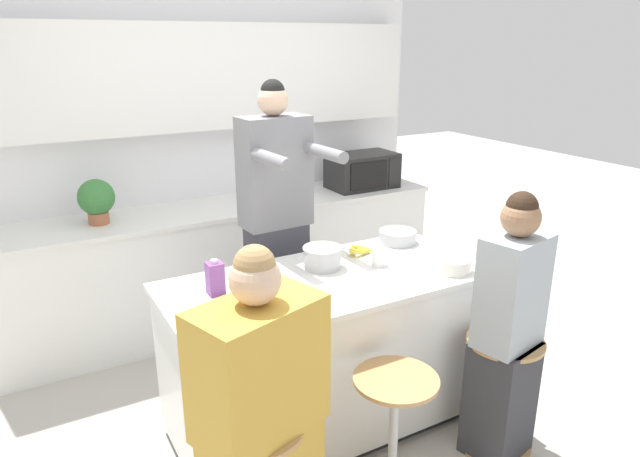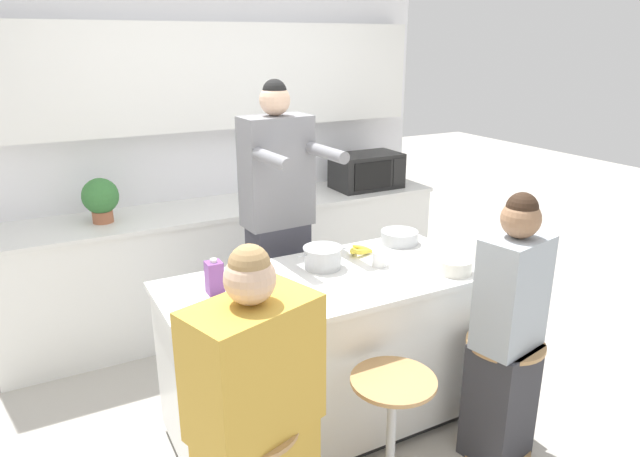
# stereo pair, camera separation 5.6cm
# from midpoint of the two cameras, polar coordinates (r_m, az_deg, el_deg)

# --- Properties ---
(ground_plane) EXTENTS (16.00, 16.00, 0.00)m
(ground_plane) POSITION_cam_midpoint_polar(r_m,az_deg,el_deg) (3.44, 0.20, -18.80)
(ground_plane) COLOR #B2ADA3
(wall_back) EXTENTS (3.57, 0.22, 2.70)m
(wall_back) POSITION_cam_midpoint_polar(r_m,az_deg,el_deg) (4.43, -11.55, 11.03)
(wall_back) COLOR white
(wall_back) RESTS_ON ground_plane
(back_counter) EXTENTS (3.31, 0.63, 0.92)m
(back_counter) POSITION_cam_midpoint_polar(r_m,az_deg,el_deg) (4.42, -9.44, -3.41)
(back_counter) COLOR white
(back_counter) RESTS_ON ground_plane
(kitchen_island) EXTENTS (1.72, 0.80, 0.90)m
(kitchen_island) POSITION_cam_midpoint_polar(r_m,az_deg,el_deg) (3.19, 0.21, -12.30)
(kitchen_island) COLOR black
(kitchen_island) RESTS_ON ground_plane
(bar_stool_center) EXTENTS (0.39, 0.39, 0.64)m
(bar_stool_center) POSITION_cam_midpoint_polar(r_m,az_deg,el_deg) (2.82, 6.78, -19.39)
(bar_stool_center) COLOR tan
(bar_stool_center) RESTS_ON ground_plane
(bar_stool_rightmost) EXTENTS (0.39, 0.39, 0.64)m
(bar_stool_rightmost) POSITION_cam_midpoint_polar(r_m,az_deg,el_deg) (3.21, 17.08, -14.96)
(bar_stool_rightmost) COLOR tan
(bar_stool_rightmost) RESTS_ON ground_plane
(person_cooking) EXTENTS (0.44, 0.61, 1.87)m
(person_cooking) POSITION_cam_midpoint_polar(r_m,az_deg,el_deg) (3.54, -4.79, -0.68)
(person_cooking) COLOR #383842
(person_cooking) RESTS_ON ground_plane
(person_wrapped_blanket) EXTENTS (0.56, 0.42, 1.40)m
(person_wrapped_blanket) POSITION_cam_midpoint_polar(r_m,az_deg,el_deg) (2.36, -6.67, -18.94)
(person_wrapped_blanket) COLOR gold
(person_wrapped_blanket) RESTS_ON ground_plane
(person_seated_near) EXTENTS (0.38, 0.32, 1.42)m
(person_seated_near) POSITION_cam_midpoint_polar(r_m,az_deg,el_deg) (3.03, 17.64, -10.61)
(person_seated_near) COLOR #333338
(person_seated_near) RESTS_ON ground_plane
(cooking_pot) EXTENTS (0.30, 0.21, 0.12)m
(cooking_pot) POSITION_cam_midpoint_polar(r_m,az_deg,el_deg) (3.10, -0.28, -2.91)
(cooking_pot) COLOR #B7BABC
(cooking_pot) RESTS_ON kitchen_island
(fruit_bowl) EXTENTS (0.23, 0.23, 0.08)m
(fruit_bowl) POSITION_cam_midpoint_polar(r_m,az_deg,el_deg) (3.52, 7.32, -0.81)
(fruit_bowl) COLOR #B7BABC
(fruit_bowl) RESTS_ON kitchen_island
(mixing_bowl_steel) EXTENTS (0.19, 0.19, 0.08)m
(mixing_bowl_steel) POSITION_cam_midpoint_polar(r_m,az_deg,el_deg) (3.13, 12.71, -3.57)
(mixing_bowl_steel) COLOR silver
(mixing_bowl_steel) RESTS_ON kitchen_island
(coffee_cup_near) EXTENTS (0.11, 0.08, 0.08)m
(coffee_cup_near) POSITION_cam_midpoint_polar(r_m,az_deg,el_deg) (3.15, 5.39, -3.00)
(coffee_cup_near) COLOR white
(coffee_cup_near) RESTS_ON kitchen_island
(banana_bunch) EXTENTS (0.18, 0.13, 0.06)m
(banana_bunch) POSITION_cam_midpoint_polar(r_m,az_deg,el_deg) (3.30, 3.34, -2.18)
(banana_bunch) COLOR yellow
(banana_bunch) RESTS_ON kitchen_island
(juice_carton) EXTENTS (0.08, 0.08, 0.18)m
(juice_carton) POSITION_cam_midpoint_polar(r_m,az_deg,el_deg) (2.83, -11.01, -4.90)
(juice_carton) COLOR #7A428E
(juice_carton) RESTS_ON kitchen_island
(microwave) EXTENTS (0.55, 0.34, 0.28)m
(microwave) POSITION_cam_midpoint_polar(r_m,az_deg,el_deg) (4.71, 3.92, 5.80)
(microwave) COLOR black
(microwave) RESTS_ON back_counter
(potted_plant) EXTENTS (0.24, 0.24, 0.30)m
(potted_plant) POSITION_cam_midpoint_polar(r_m,az_deg,el_deg) (4.04, -21.82, 2.74)
(potted_plant) COLOR #A86042
(potted_plant) RESTS_ON back_counter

